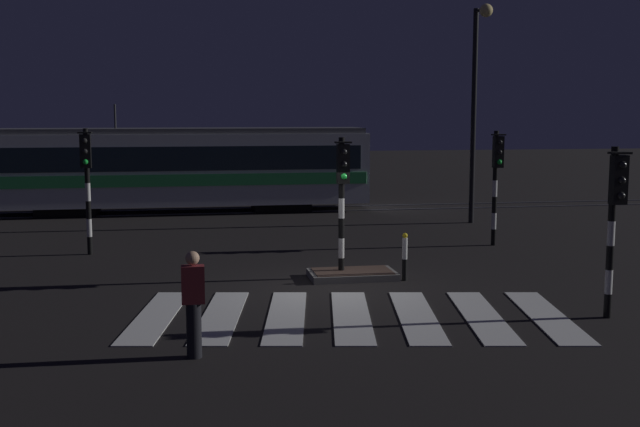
% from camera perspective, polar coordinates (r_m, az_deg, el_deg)
% --- Properties ---
extents(ground_plane, '(120.00, 120.00, 0.00)m').
position_cam_1_polar(ground_plane, '(17.20, 0.66, -5.54)').
color(ground_plane, black).
extents(rail_near, '(80.00, 0.12, 0.03)m').
position_cam_1_polar(rail_near, '(30.16, -3.90, 0.09)').
color(rail_near, '#59595E').
rests_on(rail_near, ground).
extents(rail_far, '(80.00, 0.12, 0.03)m').
position_cam_1_polar(rail_far, '(31.58, -4.17, 0.41)').
color(rail_far, '#59595E').
rests_on(rail_far, ground).
extents(crosswalk_zebra, '(8.67, 5.18, 0.02)m').
position_cam_1_polar(crosswalk_zebra, '(14.95, 2.31, -7.50)').
color(crosswalk_zebra, silver).
rests_on(crosswalk_zebra, ground).
extents(traffic_island, '(2.01, 1.15, 0.18)m').
position_cam_1_polar(traffic_island, '(18.30, 2.38, -4.47)').
color(traffic_island, slate).
rests_on(traffic_island, ground).
extents(traffic_light_median_centre, '(0.36, 0.42, 3.29)m').
position_cam_1_polar(traffic_light_median_centre, '(17.96, 1.64, 2.02)').
color(traffic_light_median_centre, black).
rests_on(traffic_light_median_centre, ground).
extents(traffic_light_corner_near_right, '(0.36, 0.42, 3.23)m').
position_cam_1_polar(traffic_light_corner_near_right, '(15.37, 20.76, 0.49)').
color(traffic_light_corner_near_right, black).
rests_on(traffic_light_corner_near_right, ground).
extents(traffic_light_corner_far_left, '(0.36, 0.42, 3.43)m').
position_cam_1_polar(traffic_light_corner_far_left, '(21.86, -16.69, 2.92)').
color(traffic_light_corner_far_left, black).
rests_on(traffic_light_corner_far_left, ground).
extents(traffic_light_corner_far_right, '(0.36, 0.42, 3.33)m').
position_cam_1_polar(traffic_light_corner_far_right, '(22.98, 12.78, 3.09)').
color(traffic_light_corner_far_right, black).
rests_on(traffic_light_corner_far_right, ground).
extents(street_lamp_trackside_right, '(0.44, 1.21, 7.39)m').
position_cam_1_polar(street_lamp_trackside_right, '(27.42, 11.40, 8.97)').
color(street_lamp_trackside_right, black).
rests_on(street_lamp_trackside_right, ground).
extents(tram, '(14.92, 2.58, 4.15)m').
position_cam_1_polar(tram, '(30.55, -10.49, 3.33)').
color(tram, silver).
rests_on(tram, ground).
extents(pedestrian_waiting_at_kerb, '(0.36, 0.24, 1.71)m').
position_cam_1_polar(pedestrian_waiting_at_kerb, '(12.48, -9.24, -6.50)').
color(pedestrian_waiting_at_kerb, black).
rests_on(pedestrian_waiting_at_kerb, ground).
extents(bollard_island_edge, '(0.12, 0.12, 1.11)m').
position_cam_1_polar(bollard_island_edge, '(18.05, 6.21, -3.15)').
color(bollard_island_edge, black).
rests_on(bollard_island_edge, ground).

